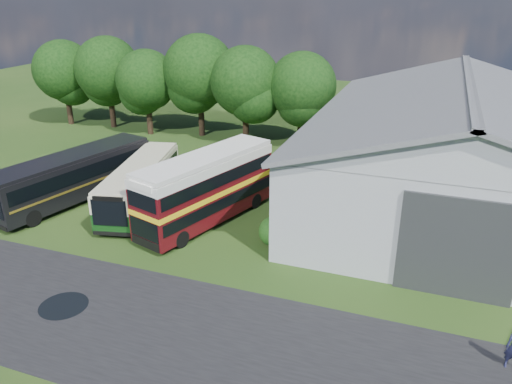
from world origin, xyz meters
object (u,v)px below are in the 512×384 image
at_px(bus_green_single, 140,184).
at_px(storage_shed, 460,142).
at_px(bus_maroon_double, 207,189).
at_px(bus_dark_single, 74,176).

bearing_deg(bus_green_single, storage_shed, 9.05).
distance_m(storage_shed, bus_green_single, 21.04).
bearing_deg(storage_shed, bus_maroon_double, -148.72).
height_order(storage_shed, bus_dark_single, storage_shed).
xyz_separation_m(bus_green_single, bus_maroon_double, (5.19, -0.77, 0.64)).
distance_m(bus_maroon_double, bus_dark_single, 9.84).
xyz_separation_m(storage_shed, bus_maroon_double, (-14.16, -8.60, -2.02)).
xyz_separation_m(storage_shed, bus_green_single, (-19.35, -7.83, -2.66)).
relative_size(storage_shed, bus_dark_single, 2.07).
height_order(storage_shed, bus_green_single, storage_shed).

